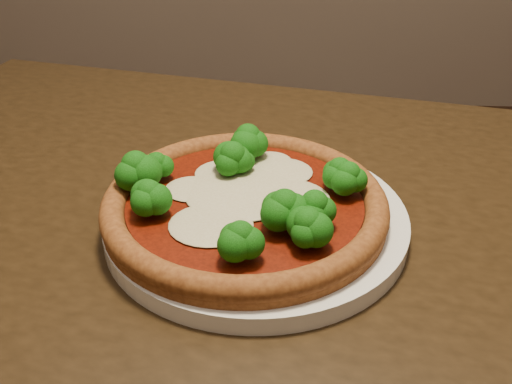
{
  "coord_description": "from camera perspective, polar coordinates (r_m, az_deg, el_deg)",
  "views": [
    {
      "loc": [
        -0.07,
        -0.57,
        1.08
      ],
      "look_at": [
        -0.09,
        -0.11,
        0.79
      ],
      "focal_mm": 40.0,
      "sensor_mm": 36.0,
      "label": 1
    }
  ],
  "objects": [
    {
      "name": "pizza",
      "position": [
        0.54,
        -1.06,
        -0.64
      ],
      "size": [
        0.27,
        0.27,
        0.06
      ],
      "rotation": [
        0.0,
        0.0,
        -0.28
      ],
      "color": "brown",
      "rests_on": "plate"
    },
    {
      "name": "dining_table",
      "position": [
        0.64,
        2.56,
        -10.91
      ],
      "size": [
        1.27,
        0.95,
        0.75
      ],
      "rotation": [
        0.0,
        0.0,
        -0.22
      ],
      "color": "black",
      "rests_on": "floor"
    },
    {
      "name": "plate",
      "position": [
        0.56,
        0.0,
        -2.7
      ],
      "size": [
        0.29,
        0.29,
        0.02
      ],
      "primitive_type": "cylinder",
      "color": "silver",
      "rests_on": "dining_table"
    }
  ]
}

